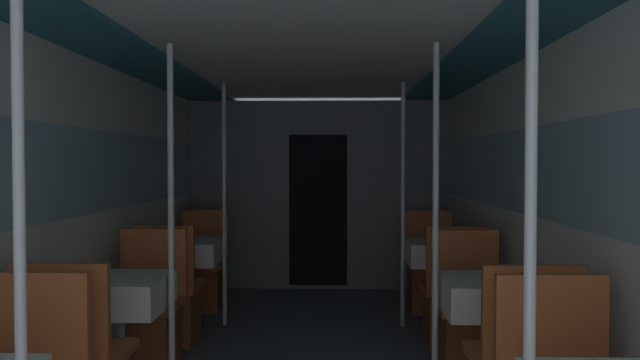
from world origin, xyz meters
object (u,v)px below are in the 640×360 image
Objects in this scene: support_pole_left_2 at (224,204)px; dining_table_right_2 at (441,255)px; dining_table_right_1 at (492,300)px; dining_table_left_1 at (117,298)px; support_pole_right_2 at (403,205)px; support_pole_right_0 at (530,283)px; support_pole_left_0 at (20,280)px; chair_left_far_1 at (146,327)px; chair_left_near_2 at (170,306)px; chair_left_far_2 at (201,279)px; support_pole_right_1 at (436,225)px; chair_right_near_2 at (453,308)px; dining_table_left_2 at (187,254)px; chair_right_far_2 at (430,280)px; support_pole_left_1 at (171,224)px; chair_right_far_1 at (470,329)px.

support_pole_left_2 is 2.85× the size of dining_table_right_2.
dining_table_right_1 is at bearing -43.07° from support_pole_left_2.
support_pole_right_2 reaches higher than dining_table_left_1.
support_pole_right_0 is 3.51m from dining_table_right_2.
support_pole_left_0 reaches higher than chair_left_far_1.
chair_left_far_1 is 0.61m from chair_left_near_2.
chair_left_far_1 is 3.05m from support_pole_right_0.
support_pole_left_2 is (0.32, -0.56, 0.75)m from chair_left_far_2.
support_pole_right_1 is 1.43m from chair_right_near_2.
support_pole_left_2 reaches higher than dining_table_left_2.
support_pole_right_2 is at bearing 90.00° from support_pole_right_0.
chair_left_far_2 is at bearing 133.51° from dining_table_right_1.
chair_left_near_2 reaches higher than dining_table_left_2.
chair_right_far_2 is (0.00, 1.12, 0.00)m from chair_right_near_2.
support_pole_left_0 is 1.53m from support_pole_right_0.
chair_left_near_2 is 2.27m from dining_table_right_2.
dining_table_left_2 is at bearing 90.00° from chair_left_far_2.
chair_left_far_2 is 2.08m from support_pole_right_2.
dining_table_right_1 is at bearing 43.07° from support_pole_left_0.
dining_table_left_2 is 2.18m from dining_table_right_2.
dining_table_left_2 is 2.27m from chair_right_far_2.
support_pole_left_0 is 2.23× the size of chair_left_far_1.
chair_left_far_2 is at bearing 90.00° from dining_table_left_2.
support_pole_left_0 is 1.73m from support_pole_left_1.
dining_table_left_1 is 2.49m from chair_right_near_2.
support_pole_right_1 is (1.85, -0.56, 0.75)m from chair_left_far_1.
dining_table_right_1 is 1.73m from dining_table_right_2.
support_pole_left_2 is at bearing 0.00° from dining_table_left_2.
support_pole_left_1 is 2.23× the size of chair_left_near_2.
chair_right_far_2 is at bearing 85.41° from support_pole_right_0.
chair_left_far_1 is at bearing -164.27° from chair_right_near_2.
support_pole_left_2 is at bearing 180.00° from support_pole_right_2.
chair_right_far_1 is (2.18, -1.73, 0.00)m from chair_left_far_2.
support_pole_left_0 is 3.02m from chair_left_near_2.
support_pole_left_0 is 1.00× the size of support_pole_left_1.
chair_left_far_2 is 3.18m from dining_table_right_1.
dining_table_left_1 is at bearing -100.56° from support_pole_left_2.
chair_right_near_2 is (0.32, 2.91, -0.75)m from support_pole_right_0.
dining_table_right_1 is (2.18, -1.73, 0.00)m from dining_table_left_2.
chair_left_far_2 and chair_right_far_1 have the same top height.
support_pole_left_0 is at bearing -118.14° from dining_table_right_2.
support_pole_right_1 is (1.53, 0.00, 0.00)m from support_pole_left_1.
support_pole_left_1 is at bearing -147.68° from chair_right_near_2.
chair_left_near_2 is 0.45× the size of support_pole_right_2.
dining_table_right_2 is (0.32, 1.73, -0.43)m from support_pole_right_1.
dining_table_left_1 is 3.18m from chair_right_far_2.
support_pole_left_0 is 2.85× the size of dining_table_left_2.
chair_right_far_2 is 0.45× the size of support_pole_right_2.
support_pole_right_1 is at bearing 0.00° from support_pole_left_1.
chair_right_far_1 is at bearing -15.73° from chair_left_near_2.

